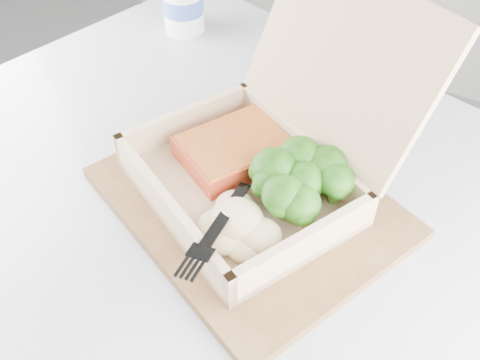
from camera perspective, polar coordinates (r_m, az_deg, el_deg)
The scene contains 9 objects.
cafe_table at distance 0.78m, azimuth -5.69°, elevation -12.82°, with size 1.03×1.03×0.75m.
serving_tray at distance 0.62m, azimuth 0.95°, elevation -2.35°, with size 0.32×0.26×0.01m, color brown.
takeout_container at distance 0.60m, azimuth 3.48°, elevation 3.89°, with size 0.34×0.35×0.22m.
salmon_fillet at distance 0.64m, azimuth -0.54°, elevation 3.34°, with size 0.09×0.12×0.03m, color #D25529.
broccoli_pile at distance 0.59m, azimuth 6.77°, elevation -0.56°, with size 0.12×0.12×0.04m, color #31781A, non-canonical shape.
mashed_potatoes at distance 0.56m, azimuth -0.38°, elevation -4.21°, with size 0.09×0.08×0.03m, color #D7BD8B.
plastic_fork at distance 0.56m, azimuth -0.64°, elevation -2.01°, with size 0.04×0.16×0.03m.
paper_cup at distance 0.92m, azimuth -6.09°, elevation 18.10°, with size 0.07×0.07×0.08m.
receipt at distance 0.73m, azimuth 13.16°, elevation 4.49°, with size 0.07×0.13×0.00m, color white.
Camera 1 is at (0.24, 0.16, 1.21)m, focal length 40.00 mm.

